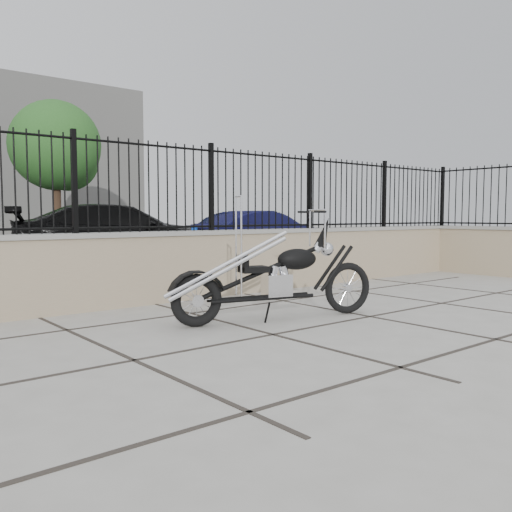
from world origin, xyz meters
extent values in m
plane|color=#99968E|center=(0.00, 0.00, 0.00)|extent=(90.00, 90.00, 0.00)
cube|color=gray|center=(0.00, 2.50, 0.48)|extent=(14.00, 0.36, 0.96)
cube|color=gray|center=(6.85, 1.30, 0.48)|extent=(0.36, 2.50, 0.96)
cube|color=black|center=(0.00, 2.50, 1.56)|extent=(14.00, 0.08, 1.20)
cube|color=black|center=(6.85, 1.30, 1.56)|extent=(0.08, 2.30, 1.20)
imported|color=black|center=(2.16, 7.92, 0.72)|extent=(5.31, 3.32, 1.43)
imported|color=black|center=(5.67, 6.96, 0.64)|extent=(3.96, 1.51, 1.29)
cylinder|color=#0C36BD|center=(2.32, 4.99, 0.49)|extent=(0.13, 0.13, 0.98)
cylinder|color=#0D20C9|center=(5.98, 4.31, 0.43)|extent=(0.11, 0.11, 0.86)
cylinder|color=#382619|center=(3.59, 16.27, 1.54)|extent=(0.31, 0.31, 3.08)
sphere|color=#3B712A|center=(3.59, 16.27, 3.90)|extent=(3.29, 3.29, 3.29)
camera|label=1|loc=(-3.47, -3.97, 1.18)|focal=38.00mm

